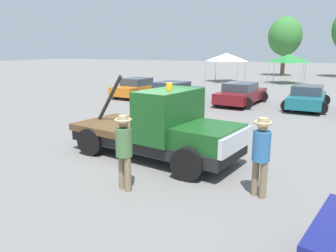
% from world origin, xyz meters
% --- Properties ---
extents(ground_plane, '(160.00, 160.00, 0.00)m').
position_xyz_m(ground_plane, '(0.00, 0.00, 0.00)').
color(ground_plane, slate).
extents(tow_truck, '(5.77, 2.92, 2.51)m').
position_xyz_m(tow_truck, '(0.33, -0.05, 0.93)').
color(tow_truck, black).
rests_on(tow_truck, ground).
extents(person_near_truck, '(0.41, 0.41, 1.85)m').
position_xyz_m(person_near_truck, '(3.54, -1.45, 1.09)').
color(person_near_truck, '#847051').
rests_on(person_near_truck, ground).
extents(person_at_hood, '(0.41, 0.41, 1.84)m').
position_xyz_m(person_at_hood, '(0.57, -2.50, 1.08)').
color(person_at_hood, '#847051').
rests_on(person_at_hood, ground).
extents(parked_car_orange, '(2.62, 4.58, 1.34)m').
position_xyz_m(parked_car_orange, '(-7.34, 11.22, 0.65)').
color(parked_car_orange, orange).
rests_on(parked_car_orange, ground).
extents(parked_car_navy, '(2.89, 4.94, 1.34)m').
position_xyz_m(parked_car_navy, '(-4.00, 9.93, 0.65)').
color(parked_car_navy, navy).
rests_on(parked_car_navy, ground).
extents(parked_car_maroon, '(2.75, 4.77, 1.34)m').
position_xyz_m(parked_car_maroon, '(-0.00, 11.17, 0.65)').
color(parked_car_maroon, maroon).
rests_on(parked_car_maroon, ground).
extents(parked_car_teal, '(2.43, 4.54, 1.34)m').
position_xyz_m(parked_car_teal, '(3.73, 11.30, 0.65)').
color(parked_car_teal, '#196670').
rests_on(parked_car_teal, ground).
extents(canopy_tent_white, '(3.31, 3.31, 2.92)m').
position_xyz_m(canopy_tent_white, '(-4.85, 24.40, 2.51)').
color(canopy_tent_white, '#9E9EA3').
rests_on(canopy_tent_white, ground).
extents(canopy_tent_green, '(3.10, 3.10, 2.84)m').
position_xyz_m(canopy_tent_green, '(1.02, 25.50, 2.43)').
color(canopy_tent_green, '#9E9EA3').
rests_on(canopy_tent_green, ground).
extents(tree_center, '(4.03, 4.03, 7.20)m').
position_xyz_m(tree_center, '(-0.66, 35.09, 4.83)').
color(tree_center, brown).
rests_on(tree_center, ground).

